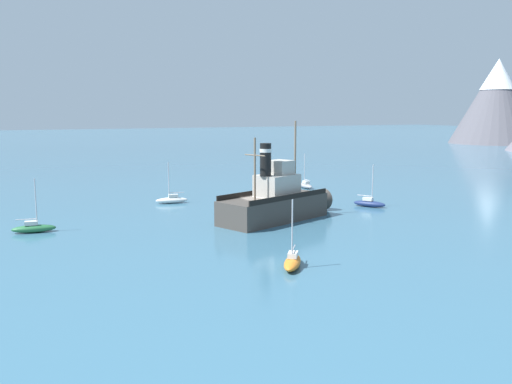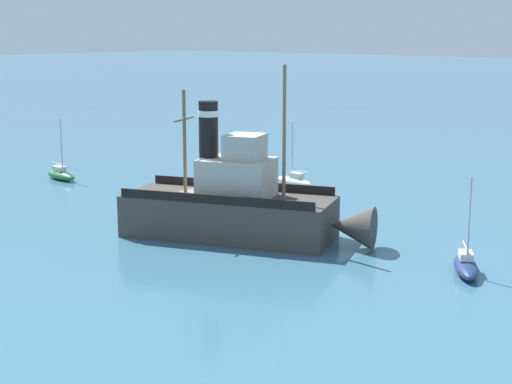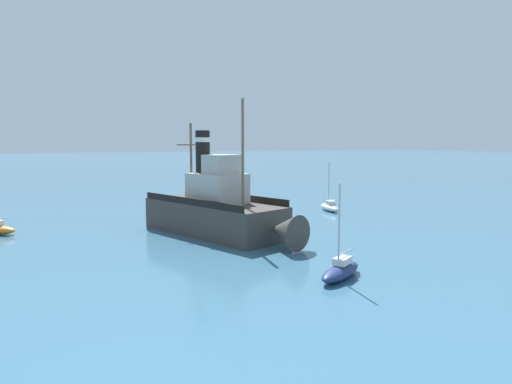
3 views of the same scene
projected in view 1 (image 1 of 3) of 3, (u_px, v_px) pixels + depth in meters
ground_plane at (254, 222)px, 53.83m from camera, size 600.00×600.00×0.00m
old_tugboat at (278, 202)px, 54.55m from camera, size 8.21×14.69×9.90m
sailboat_white at (172, 200)px, 64.54m from camera, size 1.79×3.94×4.90m
sailboat_green at (34, 228)px, 48.91m from camera, size 1.58×3.91×4.90m
sailboat_grey at (305, 185)px, 77.18m from camera, size 3.88×1.43×4.90m
sailboat_navy at (369, 203)px, 62.12m from camera, size 3.82×2.91×4.90m
sailboat_orange at (292, 262)px, 37.93m from camera, size 3.69×3.17×4.90m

